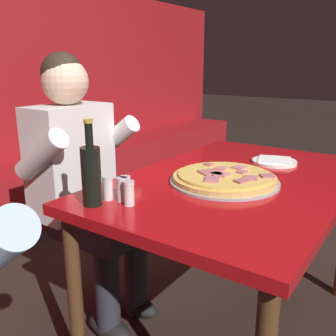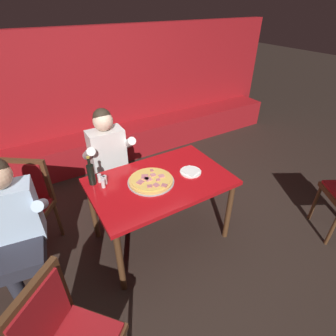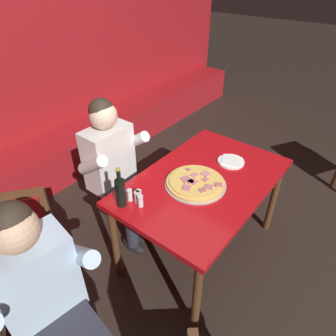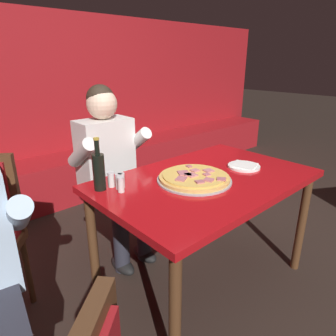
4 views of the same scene
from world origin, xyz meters
TOP-DOWN VIEW (x-y plane):
  - ground_plane at (0.00, 0.00)m, footprint 24.00×24.00m
  - booth_wall_panel at (0.00, 2.18)m, footprint 6.80×0.16m
  - booth_bench at (0.00, 1.86)m, footprint 6.46×0.48m
  - main_dining_table at (0.00, 0.00)m, footprint 1.32×0.85m
  - pizza at (-0.09, 0.02)m, footprint 0.44×0.44m
  - plate_white_paper at (0.32, -0.04)m, footprint 0.21×0.21m
  - beer_bottle at (-0.57, 0.28)m, footprint 0.07×0.07m
  - shaker_black_pepper at (-0.48, 0.21)m, footprint 0.04×0.04m
  - shaker_parmesan at (-0.50, 0.27)m, footprint 0.04×0.04m
  - shaker_red_pepper_flakes at (-0.46, 0.22)m, footprint 0.04×0.04m
  - shaker_oregano at (-0.50, 0.17)m, footprint 0.04×0.04m
  - diner_seated_blue_shirt at (-0.25, 0.66)m, footprint 0.53×0.53m
  - dining_chair_far_left at (-1.15, 0.60)m, footprint 0.62×0.62m
  - diner_standing_companion at (-1.25, 0.10)m, footprint 0.57×0.58m

SIDE VIEW (x-z plane):
  - ground_plane at x=0.00m, z-range 0.00..0.00m
  - booth_bench at x=0.00m, z-range 0.00..0.46m
  - dining_chair_far_left at x=-1.15m, z-range 0.09..1.05m
  - main_dining_table at x=0.00m, z-range 0.30..1.06m
  - diner_seated_blue_shirt at x=-0.25m, z-range 0.07..1.34m
  - diner_standing_companion at x=-1.25m, z-range 0.07..1.34m
  - plate_white_paper at x=0.32m, z-range 0.76..0.78m
  - pizza at x=-0.09m, z-range 0.76..0.80m
  - shaker_black_pepper at x=-0.48m, z-range 0.76..0.84m
  - shaker_parmesan at x=-0.50m, z-range 0.76..0.84m
  - shaker_red_pepper_flakes at x=-0.46m, z-range 0.76..0.84m
  - shaker_oregano at x=-0.50m, z-range 0.76..0.84m
  - beer_bottle at x=-0.57m, z-range 0.72..1.02m
  - booth_wall_panel at x=0.00m, z-range 0.00..1.90m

